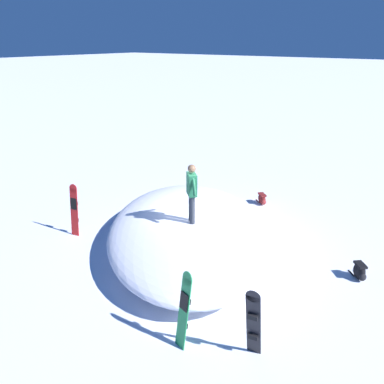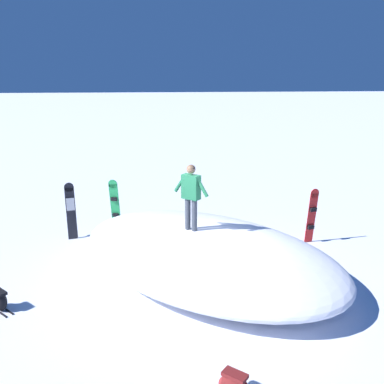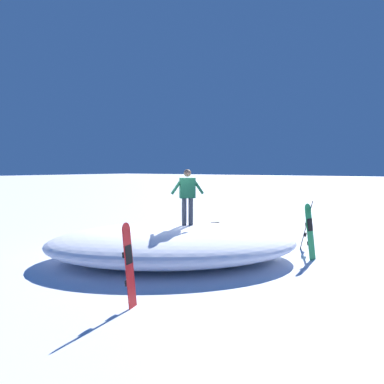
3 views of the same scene
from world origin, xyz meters
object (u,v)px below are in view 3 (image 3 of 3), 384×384
object	(u,v)px
backpack_near	(85,236)
snowboard_secondary_upright	(310,230)
backpack_far	(215,227)
snowboarder_standing	(187,193)
snowboard_tertiary_upright	(307,224)
snowboard_primary_upright	(129,264)

from	to	relation	value
backpack_near	snowboard_secondary_upright	bearing A→B (deg)	105.87
snowboard_secondary_upright	backpack_near	distance (m)	7.90
backpack_far	snowboarder_standing	bearing A→B (deg)	19.96
snowboarder_standing	snowboard_tertiary_upright	world-z (taller)	snowboarder_standing
snowboard_primary_upright	snowboard_tertiary_upright	size ratio (longest dim) A/B	1.00
snowboard_primary_upright	snowboard_tertiary_upright	world-z (taller)	snowboard_primary_upright
snowboard_secondary_upright	backpack_near	bearing A→B (deg)	-74.13
snowboard_primary_upright	backpack_near	xyz separation A→B (m)	(-3.57, -5.72, -0.66)
snowboard_primary_upright	backpack_far	xyz separation A→B (m)	(-7.91, -2.71, -0.64)
snowboarder_standing	backpack_far	size ratio (longest dim) A/B	2.84
snowboarder_standing	snowboard_tertiary_upright	distance (m)	4.35
snowboard_secondary_upright	snowboarder_standing	bearing A→B (deg)	-55.78
snowboarder_standing	snowboard_secondary_upright	bearing A→B (deg)	124.22
snowboard_primary_upright	snowboard_tertiary_upright	distance (m)	7.14
backpack_far	snowboard_secondary_upright	bearing A→B (deg)	64.38
snowboard_secondary_upright	snowboard_tertiary_upright	bearing A→B (deg)	-160.47
snowboard_primary_upright	backpack_near	world-z (taller)	snowboard_primary_upright
snowboard_secondary_upright	backpack_near	xyz separation A→B (m)	(2.15, -7.57, -0.66)
snowboard_primary_upright	backpack_near	distance (m)	6.78
snowboard_primary_upright	backpack_far	world-z (taller)	snowboard_primary_upright
snowboard_tertiary_upright	backpack_far	xyz separation A→B (m)	(-0.90, -4.10, -0.63)
snowboard_tertiary_upright	snowboard_primary_upright	bearing A→B (deg)	-11.22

